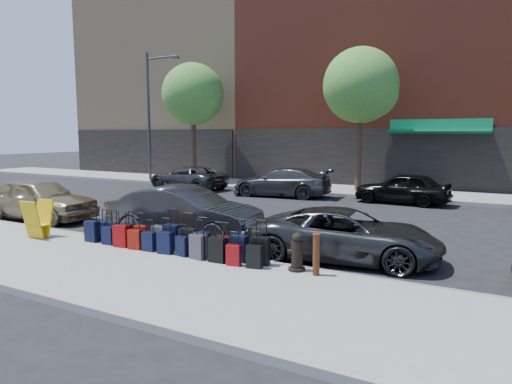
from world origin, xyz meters
The scene contains 41 objects.
ground centered at (0.00, 0.00, 0.00)m, with size 120.00×120.00×0.00m, color black.
sidewalk_near centered at (0.00, -6.50, 0.07)m, with size 60.00×4.00×0.15m, color gray.
sidewalk_far centered at (0.00, 10.00, 0.07)m, with size 60.00×4.00×0.15m, color gray.
curb_near centered at (0.00, -4.48, 0.07)m, with size 60.00×0.08×0.15m, color gray.
curb_far centered at (0.00, 7.98, 0.07)m, with size 60.00×0.08×0.15m, color gray.
building_left centered at (-16.00, 17.98, 7.98)m, with size 15.00×12.12×16.00m.
building_center centered at (0.00, 17.99, 9.98)m, with size 17.00×12.85×20.00m.
tree_left centered at (-9.86, 9.50, 5.41)m, with size 3.80×3.80×7.27m.
tree_center centered at (0.64, 9.50, 5.41)m, with size 3.80×3.80×7.27m.
streetlight centered at (-12.80, 8.80, 4.66)m, with size 2.59×0.18×8.00m.
suitcase_front_0 centered at (-2.45, -4.81, 0.42)m, with size 0.38×0.24×0.86m.
suitcase_front_1 centered at (-2.08, -4.83, 0.42)m, with size 0.36×0.21×0.87m.
suitcase_front_2 centered at (-1.48, -4.81, 0.43)m, with size 0.40×0.27×0.89m.
suitcase_front_3 centered at (-1.07, -4.81, 0.42)m, with size 0.39×0.26×0.87m.
suitcase_front_4 centered at (-0.42, -4.81, 0.45)m, with size 0.41×0.24×0.96m.
suitcase_front_5 centered at (-0.07, -4.75, 0.48)m, with size 0.44×0.24×1.05m.
suitcase_front_6 centered at (0.51, -4.84, 0.47)m, with size 0.45×0.29×1.01m.
suitcase_front_7 centered at (0.93, -4.85, 0.45)m, with size 0.42×0.28×0.94m.
suitcase_front_8 centered at (1.53, -4.81, 0.42)m, with size 0.37×0.22×0.87m.
suitcase_front_9 centered at (1.97, -4.83, 0.46)m, with size 0.41×0.23×0.99m.
suitcase_front_10 centered at (2.52, -4.82, 0.47)m, with size 0.45×0.29×1.02m.
suitcase_back_0 centered at (-2.57, -5.10, 0.44)m, with size 0.40×0.24×0.92m.
suitcase_back_1 centered at (-1.93, -5.12, 0.39)m, with size 0.34×0.22×0.77m.
suitcase_back_2 centered at (-1.43, -5.14, 0.44)m, with size 0.42×0.29×0.93m.
suitcase_back_3 centered at (-0.94, -5.15, 0.41)m, with size 0.37×0.25×0.82m.
suitcase_back_4 centered at (-0.51, -5.12, 0.40)m, with size 0.35×0.22×0.80m.
suitcase_back_5 centered at (0.01, -5.11, 0.43)m, with size 0.40×0.27×0.89m.
suitcase_back_6 centered at (0.52, -5.07, 0.39)m, with size 0.35×0.23×0.78m.
suitcase_back_7 centered at (1.00, -5.10, 0.44)m, with size 0.42×0.28×0.94m.
suitcase_back_8 centered at (1.57, -5.11, 0.44)m, with size 0.40×0.24×0.93m.
suitcase_back_9 centered at (2.02, -5.16, 0.39)m, with size 0.35×0.24×0.76m.
suitcase_back_10 centered at (2.52, -5.10, 0.41)m, with size 0.37×0.26×0.82m.
fire_hydrant centered at (3.41, -4.82, 0.53)m, with size 0.42×0.37×0.83m.
bollard centered at (3.90, -4.93, 0.61)m, with size 0.16×0.16×0.89m.
display_rack centered at (-4.28, -5.52, 0.68)m, with size 0.65×0.71×1.08m.
car_near_0 centered at (-7.42, -3.22, 0.76)m, with size 1.80×4.46×1.52m, color #9D8960.
car_near_1 centered at (-0.99, -3.04, 0.77)m, with size 1.63×4.66×1.54m, color #333335.
car_near_2 centered at (3.92, -2.98, 0.63)m, with size 2.10×4.56×1.27m, color #303032.
car_far_0 centered at (-8.44, 6.78, 0.65)m, with size 2.16×4.68×1.30m, color #343336.
car_far_1 centered at (-2.51, 6.63, 0.71)m, with size 1.99×4.89×1.42m, color #37373A.
car_far_2 centered at (3.23, 7.08, 0.69)m, with size 1.64×4.08×1.39m, color black.
Camera 1 is at (7.29, -13.61, 3.08)m, focal length 32.00 mm.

